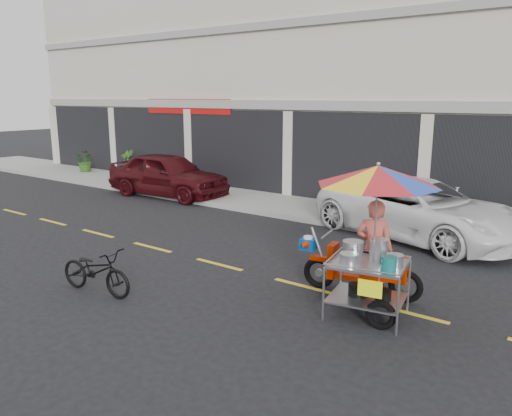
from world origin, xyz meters
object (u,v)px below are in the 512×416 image
Objects in this scene: maroon_sedan at (168,174)px; white_pickup at (419,209)px; near_bicycle at (96,271)px; food_vendor_rig at (374,217)px.

maroon_sedan reaches higher than white_pickup.
maroon_sedan is 2.85× the size of near_bicycle.
white_pickup is at bearing 89.21° from food_vendor_rig.
food_vendor_rig is at bearing -154.72° from white_pickup.
near_bicycle is (5.33, -6.85, -0.35)m from maroon_sedan.
white_pickup reaches higher than near_bicycle.
near_bicycle is (-3.36, -6.81, -0.30)m from white_pickup.
food_vendor_rig is at bearing -68.43° from near_bicycle.
food_vendor_rig reaches higher than white_pickup.
near_bicycle is at bearing -161.56° from food_vendor_rig.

